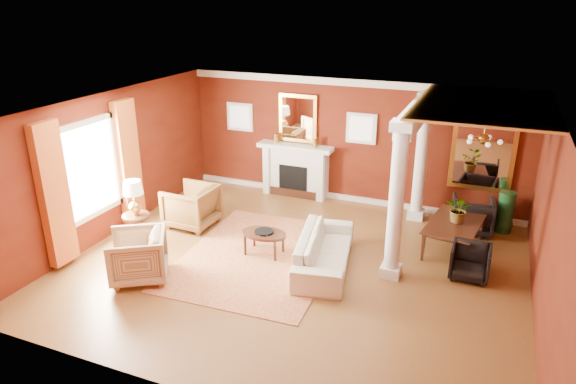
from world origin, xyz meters
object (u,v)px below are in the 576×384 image
at_px(sofa, 325,245).
at_px(side_table, 134,203).
at_px(coffee_table, 264,235).
at_px(dining_table, 456,229).
at_px(armchair_leopard, 191,204).
at_px(armchair_stripe, 138,254).

height_order(sofa, side_table, side_table).
xyz_separation_m(coffee_table, side_table, (-2.51, -0.55, 0.47)).
xyz_separation_m(side_table, dining_table, (5.86, 2.10, -0.42)).
height_order(armchair_leopard, dining_table, armchair_leopard).
xyz_separation_m(armchair_leopard, coffee_table, (1.97, -0.59, -0.09)).
distance_m(armchair_leopard, dining_table, 5.41).
height_order(sofa, armchair_leopard, armchair_leopard).
height_order(armchair_stripe, side_table, side_table).
relative_size(sofa, coffee_table, 2.52).
relative_size(armchair_leopard, side_table, 0.74).
bearing_deg(dining_table, armchair_leopard, 108.58).
distance_m(sofa, side_table, 3.79).
xyz_separation_m(coffee_table, dining_table, (3.35, 1.55, 0.05)).
bearing_deg(side_table, dining_table, 19.73).
bearing_deg(sofa, armchair_stripe, 108.84).
relative_size(armchair_leopard, coffee_table, 1.12).
bearing_deg(dining_table, sofa, 134.92).
height_order(armchair_leopard, coffee_table, armchair_leopard).
bearing_deg(armchair_leopard, side_table, -23.68).
bearing_deg(armchair_stripe, dining_table, 90.40).
relative_size(armchair_stripe, coffee_table, 1.08).
xyz_separation_m(sofa, coffee_table, (-1.22, 0.03, -0.03)).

